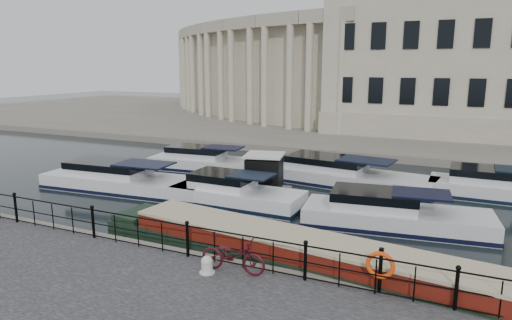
{
  "coord_description": "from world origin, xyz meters",
  "views": [
    {
      "loc": [
        7.79,
        -13.98,
        6.66
      ],
      "look_at": [
        0.5,
        2.0,
        3.0
      ],
      "focal_mm": 32.0,
      "sensor_mm": 36.0,
      "label": 1
    }
  ],
  "objects": [
    {
      "name": "ground_plane",
      "position": [
        0.0,
        0.0,
        0.0
      ],
      "size": [
        160.0,
        160.0,
        0.0
      ],
      "primitive_type": "plane",
      "color": "black",
      "rests_on": "ground"
    },
    {
      "name": "cabin_cruisers",
      "position": [
        -0.63,
        8.04,
        0.37
      ],
      "size": [
        26.3,
        9.87,
        1.99
      ],
      "color": "silver",
      "rests_on": "ground_plane"
    },
    {
      "name": "far_bank",
      "position": [
        0.0,
        39.0,
        0.28
      ],
      "size": [
        120.0,
        42.0,
        0.55
      ],
      "primitive_type": "cube",
      "color": "#6B665B",
      "rests_on": "ground_plane"
    },
    {
      "name": "harbour_hut",
      "position": [
        -1.52,
        7.5,
        0.95
      ],
      "size": [
        3.1,
        2.76,
        2.16
      ],
      "rotation": [
        0.0,
        0.0,
        0.22
      ],
      "color": "#6B665B",
      "rests_on": "ground_plane"
    },
    {
      "name": "bicycle",
      "position": [
        1.87,
        -2.66,
        1.09
      ],
      "size": [
        2.09,
        0.84,
        1.08
      ],
      "primitive_type": "imported",
      "rotation": [
        0.0,
        0.0,
        1.63
      ],
      "color": "#420B16",
      "rests_on": "near_quay"
    },
    {
      "name": "railing",
      "position": [
        0.0,
        -2.25,
        1.2
      ],
      "size": [
        24.14,
        0.14,
        1.22
      ],
      "color": "black",
      "rests_on": "near_quay"
    },
    {
      "name": "narrowboat",
      "position": [
        3.26,
        -0.64,
        0.37
      ],
      "size": [
        16.08,
        4.06,
        1.58
      ],
      "rotation": [
        0.0,
        0.0,
        -0.12
      ],
      "color": "black",
      "rests_on": "ground_plane"
    },
    {
      "name": "life_ring_post",
      "position": [
        6.09,
        -2.17,
        1.36
      ],
      "size": [
        0.79,
        0.2,
        1.29
      ],
      "color": "black",
      "rests_on": "near_quay"
    },
    {
      "name": "mooring_bollard",
      "position": [
        1.18,
        -3.03,
        0.8
      ],
      "size": [
        0.48,
        0.48,
        0.54
      ],
      "color": "silver",
      "rests_on": "near_quay"
    },
    {
      "name": "civic_building",
      "position": [
        -1.0,
        34.71,
        7.04
      ],
      "size": [
        53.55,
        31.84,
        16.85
      ],
      "color": "#ADA38C",
      "rests_on": "far_bank"
    }
  ]
}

